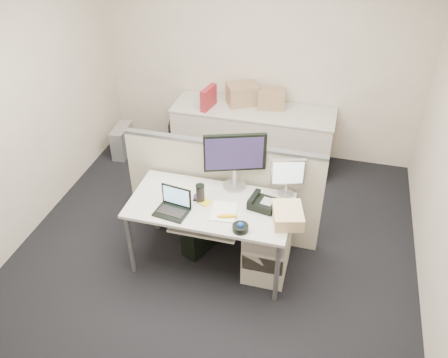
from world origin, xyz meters
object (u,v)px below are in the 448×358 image
(laptop, at_px, (171,203))
(desk_phone, at_px, (263,204))
(monitor_main, at_px, (235,161))
(desk, at_px, (210,210))

(laptop, relative_size, desk_phone, 1.22)
(monitor_main, height_order, laptop, monitor_main)
(laptop, distance_m, desk_phone, 0.83)
(desk, height_order, desk_phone, desk_phone)
(desk, height_order, monitor_main, monitor_main)
(desk, relative_size, laptop, 5.15)
(desk, bearing_deg, laptop, -144.87)
(laptop, bearing_deg, desk_phone, 28.86)
(desk, distance_m, laptop, 0.41)
(monitor_main, relative_size, desk_phone, 2.44)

